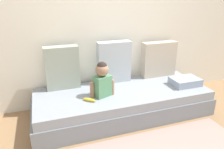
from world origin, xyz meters
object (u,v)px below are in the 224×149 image
at_px(throw_pillow_center, 114,62).
at_px(folded_blanket, 185,82).
at_px(banana, 89,100).
at_px(couch, 122,102).
at_px(throw_pillow_right, 159,59).
at_px(throw_pillow_left, 62,68).
at_px(toddler, 102,79).

bearing_deg(throw_pillow_center, folded_blanket, -27.07).
bearing_deg(folded_blanket, banana, -178.21).
xyz_separation_m(couch, throw_pillow_right, (0.74, 0.36, 0.45)).
height_order(throw_pillow_left, toddler, throw_pillow_left).
distance_m(throw_pillow_center, folded_blanket, 1.06).
height_order(couch, toddler, toddler).
height_order(throw_pillow_center, banana, throw_pillow_center).
relative_size(throw_pillow_left, throw_pillow_center, 0.98).
height_order(couch, folded_blanket, folded_blanket).
bearing_deg(throw_pillow_left, banana, -64.61).
distance_m(throw_pillow_left, throw_pillow_center, 0.74).
relative_size(throw_pillow_left, throw_pillow_right, 1.08).
height_order(toddler, folded_blanket, toddler).
relative_size(couch, folded_blanket, 5.99).
bearing_deg(couch, throw_pillow_left, 154.43).
distance_m(throw_pillow_right, folded_blanket, 0.55).
relative_size(throw_pillow_left, banana, 3.46).
bearing_deg(banana, couch, 17.58).
height_order(couch, throw_pillow_center, throw_pillow_center).
relative_size(couch, throw_pillow_left, 4.08).
height_order(couch, throw_pillow_left, throw_pillow_left).
xyz_separation_m(throw_pillow_center, throw_pillow_right, (0.74, 0.00, -0.03)).
relative_size(toddler, folded_blanket, 1.14).
relative_size(couch, toddler, 5.25).
distance_m(throw_pillow_center, toddler, 0.52).
bearing_deg(throw_pillow_right, throw_pillow_center, 180.00).
xyz_separation_m(throw_pillow_right, toddler, (-1.05, -0.42, -0.04)).
height_order(couch, banana, banana).
xyz_separation_m(throw_pillow_left, banana, (0.24, -0.51, -0.27)).
bearing_deg(couch, toddler, -168.19).
distance_m(banana, folded_blanket, 1.42).
relative_size(couch, throw_pillow_center, 4.00).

